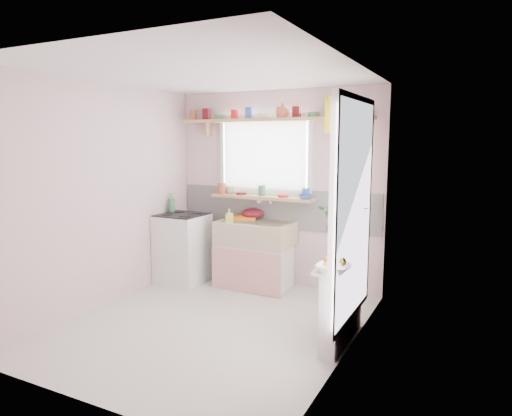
% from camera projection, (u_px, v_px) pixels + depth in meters
% --- Properties ---
extents(room, '(3.20, 3.20, 3.20)m').
position_uv_depth(room, '(304.00, 187.00, 4.93)').
color(room, silver).
rests_on(room, ground).
extents(sink_unit, '(0.95, 0.65, 1.11)m').
position_uv_depth(sink_unit, '(255.00, 254.00, 5.81)').
color(sink_unit, white).
rests_on(sink_unit, ground).
extents(cooker, '(0.58, 0.58, 0.93)m').
position_uv_depth(cooker, '(183.00, 248.00, 6.02)').
color(cooker, white).
rests_on(cooker, ground).
extents(radiator_ledge, '(0.22, 0.95, 0.78)m').
position_uv_depth(radiator_ledge, '(342.00, 301.00, 4.21)').
color(radiator_ledge, white).
rests_on(radiator_ledge, ground).
extents(windowsill, '(1.40, 0.22, 0.04)m').
position_uv_depth(windowsill, '(262.00, 197.00, 5.88)').
color(windowsill, tan).
rests_on(windowsill, room).
extents(pine_shelf, '(2.52, 0.24, 0.04)m').
position_uv_depth(pine_shelf, '(272.00, 120.00, 5.66)').
color(pine_shelf, tan).
rests_on(pine_shelf, room).
extents(shelf_crockery, '(2.47, 0.11, 0.12)m').
position_uv_depth(shelf_crockery, '(269.00, 114.00, 5.66)').
color(shelf_crockery, '#A55133').
rests_on(shelf_crockery, pine_shelf).
extents(sill_crockery, '(1.35, 0.11, 0.12)m').
position_uv_depth(sill_crockery, '(262.00, 191.00, 5.86)').
color(sill_crockery, '#A55133').
rests_on(sill_crockery, windowsill).
extents(dish_tray, '(0.48, 0.43, 0.04)m').
position_uv_depth(dish_tray, '(241.00, 218.00, 5.95)').
color(dish_tray, orange).
rests_on(dish_tray, sink_unit).
extents(colander, '(0.34, 0.34, 0.14)m').
position_uv_depth(colander, '(253.00, 213.00, 5.99)').
color(colander, maroon).
rests_on(colander, sink_unit).
extents(jade_plant, '(0.57, 0.51, 0.58)m').
position_uv_depth(jade_plant, '(346.00, 222.00, 4.50)').
color(jade_plant, '#255D26').
rests_on(jade_plant, radiator_ledge).
extents(fruit_bowl, '(0.30, 0.30, 0.07)m').
position_uv_depth(fruit_bowl, '(333.00, 269.00, 3.78)').
color(fruit_bowl, silver).
rests_on(fruit_bowl, radiator_ledge).
extents(herb_pot, '(0.13, 0.11, 0.21)m').
position_uv_depth(herb_pot, '(334.00, 260.00, 3.80)').
color(herb_pot, '#2E6127').
rests_on(herb_pot, radiator_ledge).
extents(soap_bottle_sink, '(0.10, 0.10, 0.17)m').
position_uv_depth(soap_bottle_sink, '(229.00, 216.00, 5.69)').
color(soap_bottle_sink, '#D0E164').
rests_on(soap_bottle_sink, sink_unit).
extents(sill_cup, '(0.16, 0.16, 0.10)m').
position_uv_depth(sill_cup, '(231.00, 190.00, 6.14)').
color(sill_cup, beige).
rests_on(sill_cup, windowsill).
extents(sill_bowl, '(0.18, 0.18, 0.06)m').
position_uv_depth(sill_bowl, '(305.00, 197.00, 5.54)').
color(sill_bowl, '#3157A2').
rests_on(sill_bowl, windowsill).
extents(shelf_vase, '(0.21, 0.21, 0.17)m').
position_uv_depth(shelf_vase, '(282.00, 110.00, 5.52)').
color(shelf_vase, '#A94A34').
rests_on(shelf_vase, pine_shelf).
extents(cooker_bottle, '(0.12, 0.12, 0.25)m').
position_uv_depth(cooker_bottle, '(171.00, 203.00, 6.09)').
color(cooker_bottle, '#397349').
rests_on(cooker_bottle, cooker).
extents(fruit, '(0.20, 0.14, 0.10)m').
position_uv_depth(fruit, '(334.00, 262.00, 3.77)').
color(fruit, orange).
rests_on(fruit, fruit_bowl).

